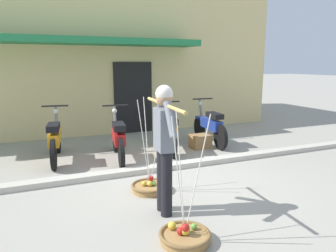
# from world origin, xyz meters

# --- Properties ---
(ground_plane) EXTENTS (90.00, 90.00, 0.00)m
(ground_plane) POSITION_xyz_m (0.00, 0.00, 0.00)
(ground_plane) COLOR #9E998C
(sidewalk_curb) EXTENTS (20.00, 0.24, 0.10)m
(sidewalk_curb) POSITION_xyz_m (0.00, 0.70, 0.05)
(sidewalk_curb) COLOR #BAB4A5
(sidewalk_curb) RESTS_ON ground
(fruit_vendor) EXTENTS (0.23, 1.52, 1.70)m
(fruit_vendor) POSITION_xyz_m (-0.57, -0.92, 0.98)
(fruit_vendor) COLOR black
(fruit_vendor) RESTS_ON ground
(fruit_basket_left_side) EXTENTS (0.59, 0.59, 1.45)m
(fruit_basket_left_side) POSITION_xyz_m (-0.64, -1.67, 0.08)
(fruit_basket_left_side) COLOR #9E7542
(fruit_basket_left_side) RESTS_ON ground
(fruit_basket_right_side) EXTENTS (0.59, 0.59, 1.45)m
(fruit_basket_right_side) POSITION_xyz_m (-0.51, -0.16, 0.08)
(fruit_basket_right_side) COLOR #9E7542
(fruit_basket_right_side) RESTS_ON ground
(motorcycle_nearest_shop) EXTENTS (0.54, 1.81, 1.09)m
(motorcycle_nearest_shop) POSITION_xyz_m (-1.75, 2.07, 0.45)
(motorcycle_nearest_shop) COLOR black
(motorcycle_nearest_shop) RESTS_ON ground
(motorcycle_second_in_row) EXTENTS (0.54, 1.81, 1.09)m
(motorcycle_second_in_row) POSITION_xyz_m (-0.56, 1.65, 0.45)
(motorcycle_second_in_row) COLOR black
(motorcycle_second_in_row) RESTS_ON ground
(motorcycle_third_in_row) EXTENTS (0.69, 1.77, 1.09)m
(motorcycle_third_in_row) POSITION_xyz_m (0.71, 1.89, 0.45)
(motorcycle_third_in_row) COLOR black
(motorcycle_third_in_row) RESTS_ON ground
(motorcycle_end_of_row) EXTENTS (0.54, 1.82, 1.09)m
(motorcycle_end_of_row) POSITION_xyz_m (1.86, 2.09, 0.45)
(motorcycle_end_of_row) COLOR black
(motorcycle_end_of_row) RESTS_ON ground
(storefront_building) EXTENTS (13.00, 6.00, 4.20)m
(storefront_building) POSITION_xyz_m (-1.44, 6.62, 2.10)
(storefront_building) COLOR #DBC684
(storefront_building) RESTS_ON ground
(wooden_crate) EXTENTS (0.44, 0.36, 0.32)m
(wooden_crate) POSITION_xyz_m (1.45, 1.82, 0.16)
(wooden_crate) COLOR olive
(wooden_crate) RESTS_ON ground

